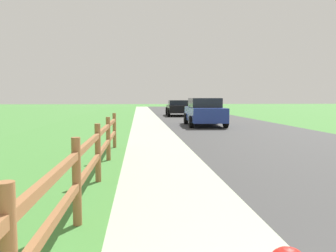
% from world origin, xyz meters
% --- Properties ---
extents(ground_plane, '(120.00, 120.00, 0.00)m').
position_xyz_m(ground_plane, '(0.00, 25.00, 0.00)').
color(ground_plane, '#438038').
extents(road_asphalt, '(7.00, 66.00, 0.01)m').
position_xyz_m(road_asphalt, '(3.50, 27.00, 0.00)').
color(road_asphalt, '#383838').
rests_on(road_asphalt, ground).
extents(curb_concrete, '(6.00, 66.00, 0.01)m').
position_xyz_m(curb_concrete, '(-3.00, 27.00, 0.00)').
color(curb_concrete, '#A7B496').
rests_on(curb_concrete, ground).
extents(grass_verge, '(5.00, 66.00, 0.00)m').
position_xyz_m(grass_verge, '(-4.50, 27.00, 0.01)').
color(grass_verge, '#438038').
rests_on(grass_verge, ground).
extents(rail_fence, '(0.11, 11.01, 1.11)m').
position_xyz_m(rail_fence, '(-2.37, 4.68, 0.64)').
color(rail_fence, '#905E38').
rests_on(rail_fence, ground).
extents(parked_suv_blue, '(2.18, 4.31, 1.58)m').
position_xyz_m(parked_suv_blue, '(2.16, 18.27, 0.80)').
color(parked_suv_blue, navy).
rests_on(parked_suv_blue, ground).
extents(parked_car_black, '(2.17, 4.44, 1.38)m').
position_xyz_m(parked_car_black, '(1.92, 29.06, 0.71)').
color(parked_car_black, black).
rests_on(parked_car_black, ground).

